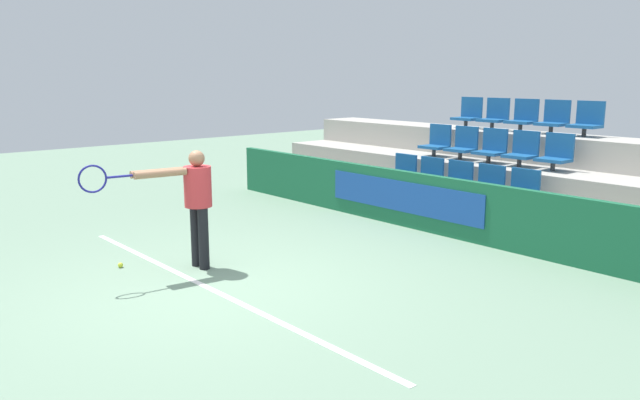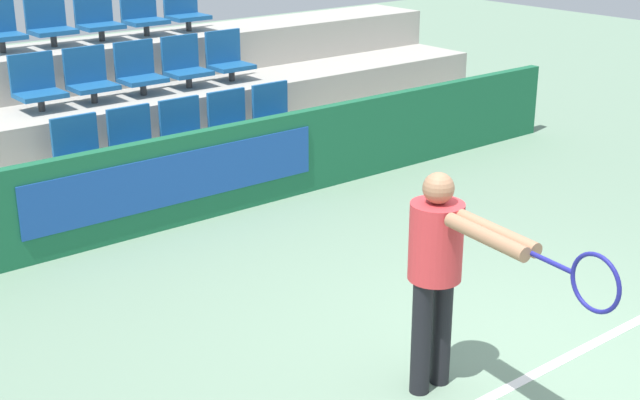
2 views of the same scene
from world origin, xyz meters
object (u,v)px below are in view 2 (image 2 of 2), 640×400
stadium_chair_5 (37,85)px  stadium_chair_14 (185,9)px  stadium_chair_4 (275,112)px  stadium_chair_12 (98,18)px  stadium_chair_0 (80,150)px  stadium_chair_1 (135,139)px  tennis_player (443,262)px  stadium_chair_13 (143,14)px  stadium_chair_6 (90,78)px  stadium_chair_11 (49,23)px  stadium_chair_9 (228,58)px  stadium_chair_2 (185,130)px  stadium_chair_7 (139,71)px  stadium_chair_3 (232,121)px  stadium_chair_8 (185,64)px

stadium_chair_5 → stadium_chair_14: 2.54m
stadium_chair_4 → stadium_chair_12: stadium_chair_12 is taller
stadium_chair_0 → stadium_chair_4: 2.32m
stadium_chair_1 → tennis_player: bearing=-92.1°
stadium_chair_13 → stadium_chair_1: bearing=-122.1°
stadium_chair_0 → tennis_player: size_ratio=0.36×
stadium_chair_5 → stadium_chair_14: (2.32, 0.93, 0.47)m
stadium_chair_0 → stadium_chair_1: same height
stadium_chair_6 → stadium_chair_11: size_ratio=1.00×
stadium_chair_4 → stadium_chair_6: stadium_chair_6 is taller
stadium_chair_4 → stadium_chair_9: (0.00, 0.93, 0.47)m
stadium_chair_2 → stadium_chair_11: bearing=107.4°
stadium_chair_5 → stadium_chair_6: bearing=0.0°
stadium_chair_9 → stadium_chair_12: bearing=141.4°
stadium_chair_7 → stadium_chair_11: 1.19m
stadium_chair_9 → stadium_chair_14: bearing=90.0°
stadium_chair_7 → stadium_chair_14: 1.56m
stadium_chair_7 → stadium_chair_13: (0.58, 0.93, 0.47)m
stadium_chair_11 → tennis_player: bearing=-91.5°
stadium_chair_11 → stadium_chair_12: (0.58, 0.00, 0.00)m
stadium_chair_4 → stadium_chair_7: bearing=141.4°
stadium_chair_6 → tennis_player: size_ratio=0.36×
stadium_chair_11 → stadium_chair_2: bearing=-72.6°
stadium_chair_3 → stadium_chair_5: (-1.74, 0.93, 0.47)m
stadium_chair_4 → tennis_player: tennis_player is taller
stadium_chair_0 → stadium_chair_9: stadium_chair_9 is taller
stadium_chair_0 → stadium_chair_4: same height
stadium_chair_4 → stadium_chair_14: 2.08m
stadium_chair_9 → stadium_chair_14: stadium_chair_14 is taller
stadium_chair_6 → stadium_chair_12: (0.58, 0.93, 0.47)m
stadium_chair_13 → tennis_player: 6.39m
stadium_chair_1 → stadium_chair_9: size_ratio=1.00×
stadium_chair_0 → stadium_chair_9: bearing=21.8°
stadium_chair_14 → stadium_chair_8: bearing=-122.1°
tennis_player → stadium_chair_12: bearing=90.2°
stadium_chair_9 → stadium_chair_7: bearing=180.0°
stadium_chair_12 → stadium_chair_4: bearing=-57.9°
stadium_chair_2 → stadium_chair_14: stadium_chair_14 is taller
stadium_chair_7 → stadium_chair_11: (-0.58, 0.93, 0.47)m
stadium_chair_12 → stadium_chair_9: bearing=-38.6°
stadium_chair_4 → stadium_chair_9: stadium_chair_9 is taller
stadium_chair_4 → stadium_chair_6: 2.03m
stadium_chair_4 → stadium_chair_8: bearing=122.1°
stadium_chair_4 → stadium_chair_14: stadium_chair_14 is taller
stadium_chair_0 → stadium_chair_7: (1.16, 0.93, 0.47)m
stadium_chair_0 → stadium_chair_14: (2.32, 1.85, 0.94)m
stadium_chair_2 → stadium_chair_14: size_ratio=1.00×
stadium_chair_6 → stadium_chair_5: bearing=180.0°
stadium_chair_7 → stadium_chair_3: bearing=-57.9°
stadium_chair_3 → stadium_chair_9: size_ratio=1.00×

